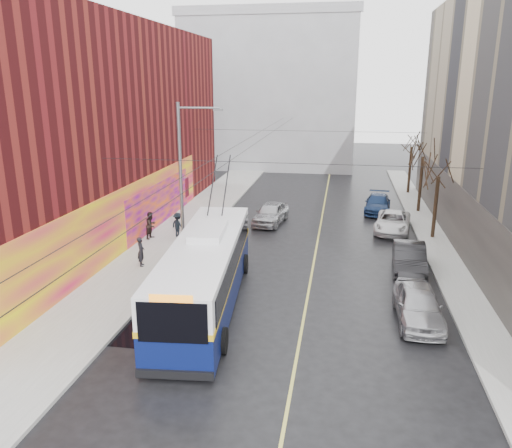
# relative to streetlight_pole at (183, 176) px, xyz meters

# --- Properties ---
(ground) EXTENTS (140.00, 140.00, 0.00)m
(ground) POSITION_rel_streetlight_pole_xyz_m (6.14, -10.00, -4.85)
(ground) COLOR black
(ground) RESTS_ON ground
(sidewalk_left) EXTENTS (4.00, 60.00, 0.15)m
(sidewalk_left) POSITION_rel_streetlight_pole_xyz_m (-1.86, 2.00, -4.77)
(sidewalk_left) COLOR gray
(sidewalk_left) RESTS_ON ground
(sidewalk_right) EXTENTS (2.00, 60.00, 0.15)m
(sidewalk_right) POSITION_rel_streetlight_pole_xyz_m (15.14, 2.00, -4.77)
(sidewalk_right) COLOR gray
(sidewalk_right) RESTS_ON ground
(lane_line) EXTENTS (0.12, 50.00, 0.01)m
(lane_line) POSITION_rel_streetlight_pole_xyz_m (7.64, 4.00, -4.84)
(lane_line) COLOR #BFB74C
(lane_line) RESTS_ON ground
(building_left) EXTENTS (12.11, 36.00, 14.00)m
(building_left) POSITION_rel_streetlight_pole_xyz_m (-9.85, 3.99, 2.14)
(building_left) COLOR #5A1215
(building_left) RESTS_ON ground
(building_far) EXTENTS (20.50, 12.10, 18.00)m
(building_far) POSITION_rel_streetlight_pole_xyz_m (0.14, 34.99, 4.17)
(building_far) COLOR gray
(building_far) RESTS_ON ground
(streetlight_pole) EXTENTS (2.65, 0.60, 9.00)m
(streetlight_pole) POSITION_rel_streetlight_pole_xyz_m (0.00, 0.00, 0.00)
(streetlight_pole) COLOR slate
(streetlight_pole) RESTS_ON ground
(catenary_wires) EXTENTS (18.00, 60.00, 0.22)m
(catenary_wires) POSITION_rel_streetlight_pole_xyz_m (3.60, 4.77, 1.40)
(catenary_wires) COLOR black
(tree_near) EXTENTS (3.20, 3.20, 6.40)m
(tree_near) POSITION_rel_streetlight_pole_xyz_m (15.14, 6.00, 0.13)
(tree_near) COLOR black
(tree_near) RESTS_ON ground
(tree_mid) EXTENTS (3.20, 3.20, 6.68)m
(tree_mid) POSITION_rel_streetlight_pole_xyz_m (15.14, 13.00, 0.41)
(tree_mid) COLOR black
(tree_mid) RESTS_ON ground
(tree_far) EXTENTS (3.20, 3.20, 6.57)m
(tree_far) POSITION_rel_streetlight_pole_xyz_m (15.14, 20.00, 0.30)
(tree_far) COLOR black
(tree_far) RESTS_ON ground
(puddle) EXTENTS (2.81, 2.78, 0.01)m
(puddle) POSITION_rel_streetlight_pole_xyz_m (1.55, -9.46, -4.84)
(puddle) COLOR black
(puddle) RESTS_ON ground
(pigeons_flying) EXTENTS (5.08, 3.09, 1.09)m
(pigeons_flying) POSITION_rel_streetlight_pole_xyz_m (3.67, -0.40, 2.66)
(pigeons_flying) COLOR slate
(trolleybus) EXTENTS (3.97, 13.11, 6.14)m
(trolleybus) POSITION_rel_streetlight_pole_xyz_m (3.04, -6.49, -3.14)
(trolleybus) COLOR #081142
(trolleybus) RESTS_ON ground
(parked_car_a) EXTENTS (1.96, 4.69, 1.58)m
(parked_car_a) POSITION_rel_streetlight_pole_xyz_m (12.54, -6.50, -4.05)
(parked_car_a) COLOR #A5A5A9
(parked_car_a) RESTS_ON ground
(parked_car_b) EXTENTS (1.95, 4.88, 1.58)m
(parked_car_b) POSITION_rel_streetlight_pole_xyz_m (12.84, -0.54, -4.06)
(parked_car_b) COLOR black
(parked_car_b) RESTS_ON ground
(parked_car_c) EXTENTS (2.98, 5.20, 1.37)m
(parked_car_c) POSITION_rel_streetlight_pole_xyz_m (12.64, 7.32, -4.16)
(parked_car_c) COLOR silver
(parked_car_c) RESTS_ON ground
(parked_car_d) EXTENTS (2.41, 4.92, 1.38)m
(parked_car_d) POSITION_rel_streetlight_pole_xyz_m (11.94, 12.65, -4.16)
(parked_car_d) COLOR navy
(parked_car_d) RESTS_ON ground
(following_car) EXTENTS (2.54, 4.83, 1.57)m
(following_car) POSITION_rel_streetlight_pole_xyz_m (3.98, 7.85, -4.06)
(following_car) COLOR #97989C
(following_car) RESTS_ON ground
(pedestrian_a) EXTENTS (0.57, 0.71, 1.67)m
(pedestrian_a) POSITION_rel_streetlight_pole_xyz_m (-1.82, -2.47, -3.86)
(pedestrian_a) COLOR black
(pedestrian_a) RESTS_ON sidewalk_left
(pedestrian_b) EXTENTS (0.85, 0.99, 1.79)m
(pedestrian_b) POSITION_rel_streetlight_pole_xyz_m (-3.15, 2.45, -3.80)
(pedestrian_b) COLOR black
(pedestrian_b) RESTS_ON sidewalk_left
(pedestrian_c) EXTENTS (1.23, 1.06, 1.65)m
(pedestrian_c) POSITION_rel_streetlight_pole_xyz_m (-1.53, 3.07, -3.87)
(pedestrian_c) COLOR black
(pedestrian_c) RESTS_ON sidewalk_left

